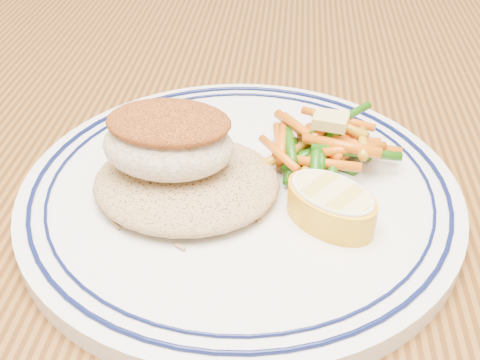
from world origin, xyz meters
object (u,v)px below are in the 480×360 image
(dining_table, at_px, (291,294))
(vegetable_pile, at_px, (323,145))
(fish_fillet, at_px, (168,140))
(lemon_wedge, at_px, (331,204))
(rice_pilaf, at_px, (186,178))
(plate, at_px, (240,192))

(dining_table, bearing_deg, vegetable_pile, 58.78)
(fish_fillet, relative_size, lemon_wedge, 1.12)
(fish_fillet, height_order, vegetable_pile, fish_fillet)
(dining_table, distance_m, rice_pilaf, 0.15)
(fish_fillet, distance_m, lemon_wedge, 0.11)
(vegetable_pile, distance_m, lemon_wedge, 0.07)
(rice_pilaf, relative_size, fish_fillet, 1.38)
(lemon_wedge, bearing_deg, fish_fillet, 166.89)
(plate, relative_size, vegetable_pile, 2.90)
(rice_pilaf, bearing_deg, fish_fillet, 159.80)
(dining_table, relative_size, plate, 5.06)
(dining_table, distance_m, plate, 0.11)
(lemon_wedge, bearing_deg, rice_pilaf, 167.75)
(plate, xyz_separation_m, rice_pilaf, (-0.03, -0.01, 0.02))
(fish_fillet, height_order, lemon_wedge, fish_fillet)
(fish_fillet, bearing_deg, vegetable_pile, 22.26)
(fish_fillet, bearing_deg, lemon_wedge, -13.11)
(dining_table, relative_size, lemon_wedge, 18.92)
(rice_pilaf, distance_m, fish_fillet, 0.03)
(dining_table, height_order, plate, plate)
(plate, bearing_deg, fish_fillet, -171.88)
(plate, distance_m, rice_pilaf, 0.04)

